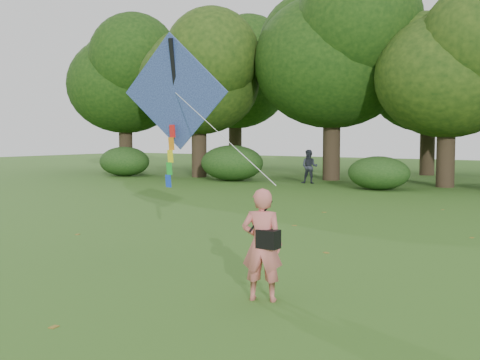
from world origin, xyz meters
The scene contains 7 objects.
ground centered at (0.00, 0.00, 0.00)m, with size 100.00×100.00×0.00m, color #265114.
man_kite_flyer centered at (0.76, -0.14, 0.80)m, with size 0.58×0.38×1.60m, color #D76B65.
bystander_left centered at (-7.88, 18.31, 0.81)m, with size 0.79×0.61×1.62m, color #292D37.
crossbody_bag centered at (0.88, -0.17, 0.90)m, with size 0.43×0.20×0.67m.
flying_kite centered at (-2.79, 2.27, 3.16)m, with size 5.00×2.85×3.13m.
shrub_band centered at (-0.72, 17.60, 0.86)m, with size 39.15×3.22×1.88m.
fallen_leaves centered at (-0.27, 5.58, 0.01)m, with size 11.45×14.41×0.01m.
Camera 1 is at (5.13, -7.28, 2.35)m, focal length 45.00 mm.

